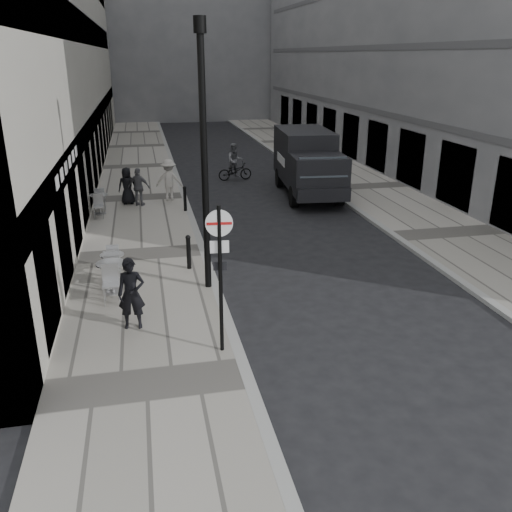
{
  "coord_description": "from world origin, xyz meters",
  "views": [
    {
      "loc": [
        -1.77,
        -6.7,
        6.23
      ],
      "look_at": [
        0.9,
        5.99,
        1.4
      ],
      "focal_mm": 38.0,
      "sensor_mm": 36.0,
      "label": 1
    }
  ],
  "objects_px": {
    "lamppost": "(204,147)",
    "cyclist": "(235,166)",
    "sign_post": "(220,260)",
    "walking_man": "(131,294)",
    "panel_van": "(307,160)"
  },
  "relations": [
    {
      "from": "walking_man",
      "to": "sign_post",
      "type": "xyz_separation_m",
      "value": [
        1.9,
        -1.49,
        1.24
      ]
    },
    {
      "from": "panel_van",
      "to": "lamppost",
      "type": "bearing_deg",
      "value": -115.27
    },
    {
      "from": "walking_man",
      "to": "sign_post",
      "type": "distance_m",
      "value": 2.72
    },
    {
      "from": "walking_man",
      "to": "cyclist",
      "type": "height_order",
      "value": "cyclist"
    },
    {
      "from": "sign_post",
      "to": "panel_van",
      "type": "distance_m",
      "value": 15.02
    },
    {
      "from": "lamppost",
      "to": "sign_post",
      "type": "bearing_deg",
      "value": -92.31
    },
    {
      "from": "panel_van",
      "to": "cyclist",
      "type": "xyz_separation_m",
      "value": [
        -2.78,
        3.79,
        -0.89
      ]
    },
    {
      "from": "walking_man",
      "to": "panel_van",
      "type": "height_order",
      "value": "panel_van"
    },
    {
      "from": "walking_man",
      "to": "lamppost",
      "type": "xyz_separation_m",
      "value": [
        2.05,
        2.05,
        3.02
      ]
    },
    {
      "from": "lamppost",
      "to": "cyclist",
      "type": "xyz_separation_m",
      "value": [
        3.18,
        13.96,
        -3.25
      ]
    },
    {
      "from": "sign_post",
      "to": "lamppost",
      "type": "xyz_separation_m",
      "value": [
        0.14,
        3.55,
        1.77
      ]
    },
    {
      "from": "panel_van",
      "to": "cyclist",
      "type": "distance_m",
      "value": 4.79
    },
    {
      "from": "sign_post",
      "to": "panel_van",
      "type": "height_order",
      "value": "sign_post"
    },
    {
      "from": "lamppost",
      "to": "cyclist",
      "type": "bearing_deg",
      "value": 77.18
    },
    {
      "from": "walking_man",
      "to": "panel_van",
      "type": "relative_size",
      "value": 0.27
    }
  ]
}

